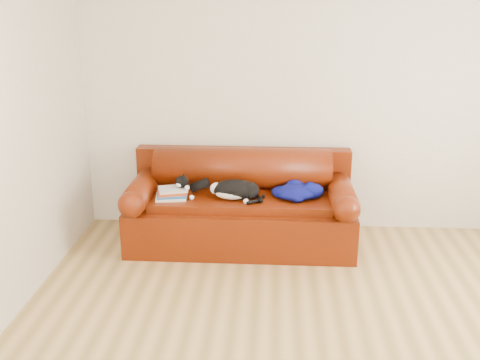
% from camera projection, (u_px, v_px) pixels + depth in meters
% --- Properties ---
extents(ground, '(4.50, 4.50, 0.00)m').
position_uv_depth(ground, '(320.00, 334.00, 3.96)').
color(ground, olive).
rests_on(ground, ground).
extents(room_shell, '(4.52, 4.02, 2.61)m').
position_uv_depth(room_shell, '(352.00, 99.00, 3.45)').
color(room_shell, beige).
rests_on(room_shell, ground).
extents(sofa_base, '(2.10, 0.90, 0.50)m').
position_uv_depth(sofa_base, '(241.00, 220.00, 5.34)').
color(sofa_base, '#3E0C02').
rests_on(sofa_base, ground).
extents(sofa_back, '(2.10, 1.01, 0.88)m').
position_uv_depth(sofa_back, '(242.00, 182.00, 5.48)').
color(sofa_back, '#3E0C02').
rests_on(sofa_back, ground).
extents(book_stack, '(0.30, 0.26, 0.10)m').
position_uv_depth(book_stack, '(172.00, 193.00, 5.14)').
color(book_stack, beige).
rests_on(book_stack, sofa_base).
extents(cat, '(0.61, 0.30, 0.22)m').
position_uv_depth(cat, '(234.00, 190.00, 5.11)').
color(cat, black).
rests_on(cat, sofa_base).
extents(blanket, '(0.56, 0.46, 0.14)m').
position_uv_depth(blanket, '(297.00, 191.00, 5.17)').
color(blanket, '#090246').
rests_on(blanket, sofa_base).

